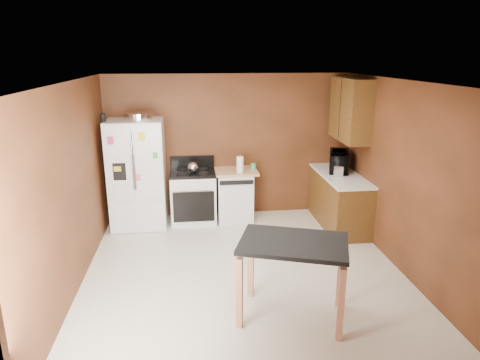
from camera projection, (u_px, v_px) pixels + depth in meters
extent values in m
plane|color=silver|center=(244.00, 272.00, 5.75)|extent=(4.50, 4.50, 0.00)
plane|color=white|center=(245.00, 82.00, 5.04)|extent=(4.50, 4.50, 0.00)
plane|color=brown|center=(228.00, 146.00, 7.54)|extent=(4.20, 0.00, 4.20)
plane|color=brown|center=(281.00, 268.00, 3.25)|extent=(4.20, 0.00, 4.20)
plane|color=brown|center=(72.00, 189.00, 5.16)|extent=(0.00, 4.50, 4.50)
plane|color=brown|center=(402.00, 178.00, 5.63)|extent=(0.00, 4.50, 4.50)
cylinder|color=silver|center=(138.00, 116.00, 6.85)|extent=(0.45, 0.45, 0.11)
cylinder|color=black|center=(103.00, 118.00, 6.64)|extent=(0.08, 0.08, 0.13)
sphere|color=silver|center=(193.00, 167.00, 7.15)|extent=(0.18, 0.18, 0.18)
cylinder|color=white|center=(240.00, 165.00, 7.18)|extent=(0.13, 0.13, 0.27)
cylinder|color=#42AD66|center=(253.00, 166.00, 7.40)|extent=(0.11, 0.11, 0.10)
cube|color=silver|center=(339.00, 170.00, 7.00)|extent=(0.22, 0.28, 0.18)
imported|color=black|center=(339.00, 162.00, 7.22)|extent=(0.54, 0.66, 0.31)
cube|color=white|center=(138.00, 174.00, 7.11)|extent=(0.90, 0.75, 1.80)
cube|color=white|center=(119.00, 164.00, 6.63)|extent=(0.43, 0.02, 1.20)
cube|color=white|center=(148.00, 163.00, 6.68)|extent=(0.43, 0.02, 1.20)
cube|color=white|center=(138.00, 217.00, 6.91)|extent=(0.88, 0.02, 0.54)
cube|color=black|center=(119.00, 172.00, 6.66)|extent=(0.20, 0.01, 0.28)
cylinder|color=silver|center=(132.00, 162.00, 6.63)|extent=(0.02, 0.02, 0.90)
cylinder|color=silver|center=(134.00, 162.00, 6.63)|extent=(0.02, 0.02, 0.90)
cube|color=#D13173|center=(110.00, 141.00, 6.49)|extent=(0.09, 0.00, 0.12)
cube|color=yellow|center=(142.00, 137.00, 6.53)|extent=(0.10, 0.00, 0.13)
cube|color=green|center=(155.00, 155.00, 6.64)|extent=(0.07, 0.00, 0.09)
cube|color=gold|center=(117.00, 169.00, 6.63)|extent=(0.11, 0.00, 0.08)
cube|color=#DD6662|center=(138.00, 178.00, 6.71)|extent=(0.08, 0.00, 0.11)
cube|color=white|center=(154.00, 186.00, 6.78)|extent=(0.09, 0.00, 0.10)
cube|color=white|center=(193.00, 198.00, 7.39)|extent=(0.76, 0.65, 0.85)
cube|color=black|center=(193.00, 173.00, 7.26)|extent=(0.76, 0.65, 0.05)
cube|color=black|center=(192.00, 161.00, 7.50)|extent=(0.76, 0.06, 0.20)
cube|color=black|center=(194.00, 207.00, 7.08)|extent=(0.68, 0.02, 0.52)
cylinder|color=silver|center=(193.00, 190.00, 6.99)|extent=(0.62, 0.02, 0.02)
cylinder|color=black|center=(182.00, 169.00, 7.39)|extent=(0.17, 0.17, 0.02)
cylinder|color=black|center=(203.00, 168.00, 7.43)|extent=(0.17, 0.17, 0.02)
cylinder|color=black|center=(182.00, 174.00, 7.08)|extent=(0.17, 0.17, 0.02)
cylinder|color=black|center=(203.00, 173.00, 7.12)|extent=(0.17, 0.17, 0.02)
cube|color=white|center=(235.00, 196.00, 7.49)|extent=(0.60, 0.60, 0.85)
cube|color=black|center=(237.00, 183.00, 7.10)|extent=(0.56, 0.02, 0.07)
cube|color=tan|center=(235.00, 171.00, 7.37)|extent=(0.78, 0.62, 0.04)
cube|color=brown|center=(339.00, 201.00, 7.21)|extent=(0.60, 1.55, 0.86)
cube|color=white|center=(341.00, 175.00, 7.08)|extent=(0.63, 1.58, 0.04)
cube|color=brown|center=(351.00, 110.00, 6.89)|extent=(0.35, 1.05, 1.00)
cube|color=black|center=(340.00, 110.00, 6.87)|extent=(0.01, 0.01, 1.00)
cube|color=black|center=(294.00, 243.00, 4.54)|extent=(1.32, 1.08, 0.05)
cube|color=tan|center=(251.00, 265.00, 5.08)|extent=(0.08, 0.08, 0.81)
cube|color=tan|center=(340.00, 274.00, 4.87)|extent=(0.08, 0.08, 0.81)
cube|color=tan|center=(239.00, 293.00, 4.48)|extent=(0.08, 0.08, 0.81)
cube|color=tan|center=(341.00, 305.00, 4.27)|extent=(0.08, 0.08, 0.81)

